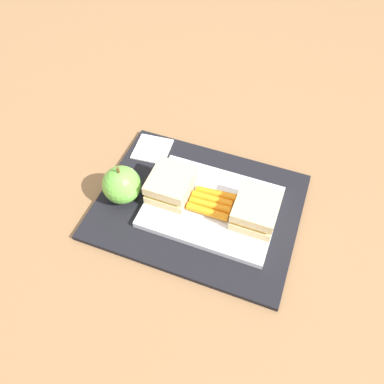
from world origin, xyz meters
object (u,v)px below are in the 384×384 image
sandwich_half_right (171,185)px  apple (122,185)px  food_tray (212,207)px  paper_napkin (152,149)px  sandwich_half_left (256,210)px  carrot_sticks_bundle (211,202)px

sandwich_half_right → apple: 0.09m
food_tray → paper_napkin: 0.19m
sandwich_half_left → apple: (0.24, 0.03, 0.00)m
sandwich_half_right → paper_napkin: bearing=-49.5°
sandwich_half_right → carrot_sticks_bundle: size_ratio=1.02×
sandwich_half_right → carrot_sticks_bundle: (-0.08, 0.00, -0.01)m
sandwich_half_left → carrot_sticks_bundle: size_ratio=1.02×
sandwich_half_right → paper_napkin: size_ratio=1.14×
apple → paper_napkin: 0.13m
sandwich_half_right → apple: size_ratio=0.99×
food_tray → carrot_sticks_bundle: size_ratio=2.93×
carrot_sticks_bundle → apple: 0.16m
food_tray → carrot_sticks_bundle: bearing=5.5°
food_tray → sandwich_half_left: (-0.08, 0.00, 0.03)m
sandwich_half_left → sandwich_half_right: same height
food_tray → paper_napkin: size_ratio=3.29×
sandwich_half_right → carrot_sticks_bundle: sandwich_half_right is taller
food_tray → sandwich_half_left: size_ratio=2.88×
sandwich_half_right → paper_napkin: sandwich_half_right is taller
carrot_sticks_bundle → paper_napkin: 0.19m
sandwich_half_left → apple: bearing=7.5°
sandwich_half_left → carrot_sticks_bundle: 0.08m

